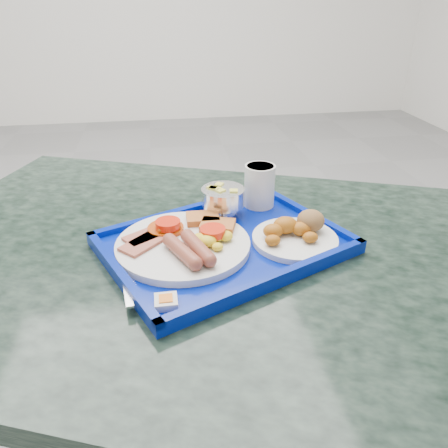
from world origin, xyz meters
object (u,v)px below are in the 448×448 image
(main_plate, at_px, (186,241))
(bread_plate, at_px, (296,233))
(tray, at_px, (224,244))
(fruit_bowl, at_px, (223,197))
(table, at_px, (211,332))
(juice_cup, at_px, (260,184))

(main_plate, relative_size, bread_plate, 1.54)
(tray, relative_size, fruit_bowl, 5.77)
(main_plate, xyz_separation_m, fruit_bowl, (0.09, 0.13, 0.03))
(bread_plate, distance_m, fruit_bowl, 0.19)
(table, distance_m, fruit_bowl, 0.30)
(fruit_bowl, distance_m, juice_cup, 0.10)
(table, height_order, bread_plate, bread_plate)
(tray, bearing_deg, fruit_bowl, 82.26)
(tray, bearing_deg, bread_plate, -6.61)
(bread_plate, height_order, fruit_bowl, fruit_bowl)
(table, bearing_deg, tray, 11.96)
(juice_cup, bearing_deg, fruit_bowl, -157.85)
(tray, xyz_separation_m, juice_cup, (0.11, 0.15, 0.06))
(main_plate, relative_size, fruit_bowl, 2.75)
(table, height_order, juice_cup, juice_cup)
(main_plate, distance_m, juice_cup, 0.25)
(tray, distance_m, fruit_bowl, 0.13)
(table, relative_size, main_plate, 5.92)
(main_plate, bearing_deg, tray, 7.22)
(table, distance_m, juice_cup, 0.35)
(table, relative_size, fruit_bowl, 16.27)
(table, xyz_separation_m, main_plate, (-0.05, -0.00, 0.24))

